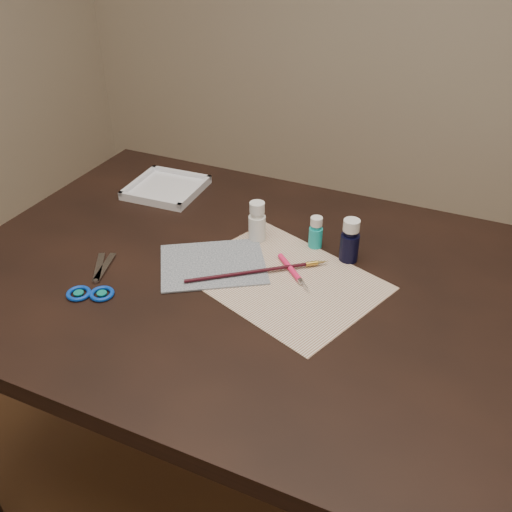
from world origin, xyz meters
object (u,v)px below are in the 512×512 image
at_px(scissors, 94,276).
at_px(palette_tray, 166,187).
at_px(paint_bottle_white, 257,222).
at_px(paint_bottle_cyan, 316,232).
at_px(paint_bottle_navy, 350,240).
at_px(canvas, 213,264).
at_px(paper, 283,280).

bearing_deg(scissors, palette_tray, -19.79).
height_order(paint_bottle_white, scissors, paint_bottle_white).
relative_size(paint_bottle_cyan, scissors, 0.39).
height_order(paint_bottle_cyan, palette_tray, paint_bottle_cyan).
bearing_deg(scissors, paint_bottle_navy, -88.53).
bearing_deg(palette_tray, scissors, -79.54).
bearing_deg(canvas, paint_bottle_white, 72.23).
xyz_separation_m(paint_bottle_navy, scissors, (-0.47, -0.29, -0.04)).
relative_size(paint_bottle_cyan, palette_tray, 0.42).
bearing_deg(paint_bottle_navy, paint_bottle_cyan, 166.36).
distance_m(paint_bottle_white, paint_bottle_cyan, 0.14).
relative_size(paper, palette_tray, 2.09).
bearing_deg(scissors, canvas, -84.95).
relative_size(paper, paint_bottle_navy, 3.82).
bearing_deg(paint_bottle_white, scissors, -131.47).
distance_m(paper, palette_tray, 0.50).
relative_size(paint_bottle_navy, scissors, 0.52).
distance_m(paper, scissors, 0.40).
distance_m(paint_bottle_cyan, palette_tray, 0.47).
distance_m(scissors, palette_tray, 0.41).
relative_size(canvas, paint_bottle_cyan, 2.96).
height_order(paper, scissors, scissors).
relative_size(canvas, scissors, 1.16).
bearing_deg(paint_bottle_navy, palette_tray, 167.74).
relative_size(paint_bottle_white, scissors, 0.50).
bearing_deg(paper, palette_tray, 150.65).
distance_m(paint_bottle_cyan, paint_bottle_navy, 0.09).
xyz_separation_m(paper, scissors, (-0.36, -0.16, 0.00)).
bearing_deg(paint_bottle_cyan, paper, -96.43).
height_order(paint_bottle_cyan, paint_bottle_navy, paint_bottle_navy).
relative_size(paper, paint_bottle_white, 3.94).
xyz_separation_m(paint_bottle_white, palette_tray, (-0.32, 0.12, -0.04)).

